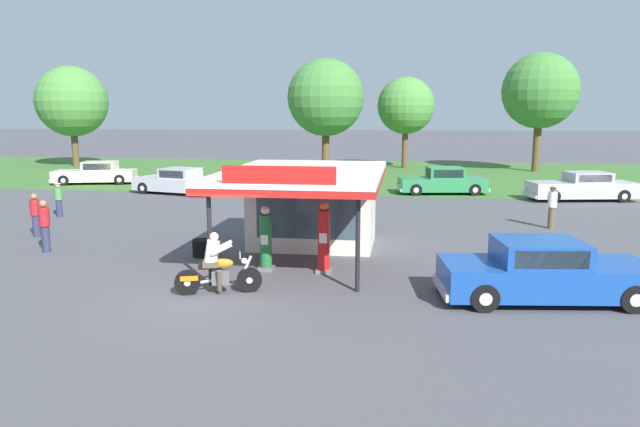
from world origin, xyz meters
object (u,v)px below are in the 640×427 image
at_px(motorcycle_with_rider, 217,268).
at_px(spare_tire_stack, 202,248).
at_px(bystander_standing_back_lot, 552,206).
at_px(gas_pump_nearside, 266,241).
at_px(featured_classic_sedan, 544,273).
at_px(parked_car_back_row_centre_right, 443,182).
at_px(gas_pump_offside, 324,240).
at_px(parked_car_back_row_centre_left, 582,187).
at_px(parked_car_back_row_right, 96,174).
at_px(bystander_admiring_sedan, 35,214).
at_px(bystander_chatting_near_pumps, 45,225).
at_px(bystander_strolling_foreground, 59,199).
at_px(parked_car_back_row_left, 297,176).
at_px(parked_car_second_row_spare, 178,182).

height_order(motorcycle_with_rider, spare_tire_stack, motorcycle_with_rider).
bearing_deg(bystander_standing_back_lot, gas_pump_nearside, -141.68).
bearing_deg(spare_tire_stack, bystander_standing_back_lot, 27.68).
xyz_separation_m(featured_classic_sedan, parked_car_back_row_centre_right, (-1.25, 19.04, 0.00)).
relative_size(gas_pump_offside, parked_car_back_row_centre_left, 0.36).
bearing_deg(bystander_standing_back_lot, parked_car_back_row_right, 156.26).
bearing_deg(parked_car_back_row_right, bystander_admiring_sedan, -67.65).
distance_m(gas_pump_nearside, bystander_chatting_near_pumps, 7.75).
height_order(bystander_strolling_foreground, bystander_chatting_near_pumps, bystander_chatting_near_pumps).
height_order(parked_car_back_row_centre_right, bystander_strolling_foreground, parked_car_back_row_centre_right).
bearing_deg(gas_pump_offside, spare_tire_stack, 162.29).
relative_size(parked_car_back_row_centre_left, bystander_admiring_sedan, 3.57).
bearing_deg(gas_pump_nearside, bystander_chatting_near_pumps, 171.70).
xyz_separation_m(parked_car_back_row_left, parked_car_back_row_centre_right, (8.75, -1.64, 0.00)).
bearing_deg(parked_car_back_row_centre_right, gas_pump_offside, -104.15).
bearing_deg(bystander_chatting_near_pumps, motorcycle_with_rider, -26.43).
bearing_deg(parked_car_second_row_spare, bystander_standing_back_lot, -22.24).
height_order(bystander_strolling_foreground, bystander_standing_back_lot, bystander_standing_back_lot).
bearing_deg(bystander_admiring_sedan, featured_classic_sedan, -16.35).
distance_m(parked_car_back_row_right, bystander_admiring_sedan, 16.94).
relative_size(gas_pump_offside, motorcycle_with_rider, 0.98).
xyz_separation_m(gas_pump_offside, parked_car_back_row_centre_left, (11.44, 15.81, -0.27)).
bearing_deg(bystander_standing_back_lot, bystander_strolling_foreground, -179.01).
distance_m(parked_car_back_row_right, parked_car_back_row_centre_left, 29.21).
distance_m(gas_pump_nearside, parked_car_back_row_centre_left, 20.55).
relative_size(gas_pump_offside, bystander_admiring_sedan, 1.28).
xyz_separation_m(parked_car_back_row_left, spare_tire_stack, (0.27, -17.70, -0.41)).
relative_size(motorcycle_with_rider, featured_classic_sedan, 0.40).
relative_size(bystander_strolling_foreground, bystander_standing_back_lot, 0.87).
relative_size(gas_pump_offside, spare_tire_stack, 3.45).
height_order(gas_pump_nearside, parked_car_back_row_right, gas_pump_nearside).
relative_size(parked_car_back_row_left, parked_car_back_row_right, 0.98).
bearing_deg(parked_car_back_row_left, bystander_chatting_near_pumps, -105.57).
bearing_deg(parked_car_back_row_centre_left, bystander_standing_back_lot, -112.91).
bearing_deg(bystander_chatting_near_pumps, parked_car_back_row_left, 74.43).
height_order(parked_car_back_row_centre_right, bystander_chatting_near_pumps, bystander_chatting_near_pumps).
xyz_separation_m(parked_car_back_row_left, bystander_standing_back_lot, (12.37, -11.35, 0.24)).
bearing_deg(bystander_admiring_sedan, parked_car_back_row_centre_left, 29.05).
bearing_deg(bystander_strolling_foreground, gas_pump_offside, -29.65).
bearing_deg(spare_tire_stack, parked_car_back_row_centre_right, 62.16).
xyz_separation_m(parked_car_back_row_right, parked_car_back_row_centre_left, (29.04, -3.11, 0.02)).
height_order(parked_car_back_row_right, parked_car_second_row_spare, parked_car_second_row_spare).
xyz_separation_m(parked_car_second_row_spare, bystander_admiring_sedan, (-0.60, -12.00, 0.19)).
bearing_deg(bystander_standing_back_lot, parked_car_back_row_left, 137.46).
distance_m(motorcycle_with_rider, bystander_standing_back_lot, 14.43).
xyz_separation_m(parked_car_back_row_centre_right, bystander_standing_back_lot, (3.62, -9.71, 0.24)).
xyz_separation_m(parked_car_back_row_right, bystander_standing_back_lot, (25.60, -11.26, 0.26)).
relative_size(motorcycle_with_rider, bystander_admiring_sedan, 1.31).
bearing_deg(parked_car_back_row_centre_left, spare_tire_stack, -137.01).
bearing_deg(gas_pump_offside, bystander_standing_back_lot, 43.75).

